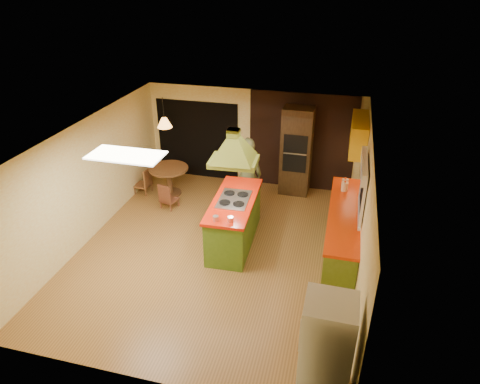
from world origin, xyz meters
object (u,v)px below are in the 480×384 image
(man, at_px, (247,175))
(wall_oven, at_px, (296,151))
(kitchen_island, at_px, (234,221))
(refrigerator, at_px, (326,349))
(dining_table, at_px, (169,176))
(canister_large, at_px, (345,183))

(man, bearing_deg, wall_oven, -138.84)
(kitchen_island, height_order, refrigerator, refrigerator)
(refrigerator, xyz_separation_m, dining_table, (-4.21, 4.83, -0.28))
(wall_oven, bearing_deg, man, -127.01)
(wall_oven, bearing_deg, refrigerator, -77.18)
(refrigerator, xyz_separation_m, canister_large, (0.06, 4.44, 0.23))
(man, bearing_deg, kitchen_island, 81.56)
(kitchen_island, height_order, canister_large, canister_large)
(man, xyz_separation_m, canister_large, (2.18, -0.10, 0.11))
(wall_oven, height_order, canister_large, wall_oven)
(kitchen_island, xyz_separation_m, wall_oven, (0.91, 2.59, 0.60))
(wall_oven, relative_size, dining_table, 2.28)
(wall_oven, distance_m, canister_large, 1.80)
(kitchen_island, relative_size, man, 1.14)
(dining_table, bearing_deg, kitchen_island, -37.97)
(dining_table, bearing_deg, canister_large, -5.19)
(dining_table, height_order, canister_large, canister_large)
(man, bearing_deg, canister_large, 166.87)
(dining_table, distance_m, canister_large, 4.31)
(kitchen_island, distance_m, refrigerator, 3.79)
(refrigerator, height_order, canister_large, refrigerator)
(kitchen_island, distance_m, dining_table, 2.71)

